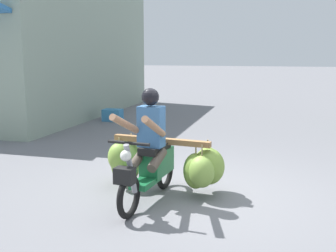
% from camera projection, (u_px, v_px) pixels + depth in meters
% --- Properties ---
extents(ground_plane, '(120.00, 120.00, 0.00)m').
position_uv_depth(ground_plane, '(198.00, 194.00, 5.92)').
color(ground_plane, slate).
extents(motorbike_main_loaded, '(1.85, 1.89, 1.58)m').
position_uv_depth(motorbike_main_loaded, '(160.00, 160.00, 5.88)').
color(motorbike_main_loaded, black).
rests_on(motorbike_main_loaded, ground).
extents(shopfront_building, '(4.04, 8.86, 4.19)m').
position_uv_depth(shopfront_building, '(46.00, 52.00, 13.48)').
color(shopfront_building, gray).
rests_on(shopfront_building, ground).
extents(produce_crate, '(0.56, 0.40, 0.36)m').
position_uv_depth(produce_crate, '(113.00, 115.00, 12.29)').
color(produce_crate, teal).
rests_on(produce_crate, ground).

